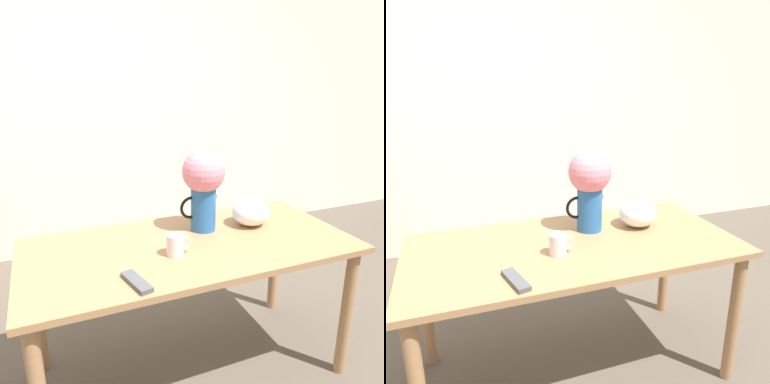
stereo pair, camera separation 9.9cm
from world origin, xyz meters
TOP-DOWN VIEW (x-y plane):
  - wall_back at (0.00, 1.99)m, footprint 8.00×0.05m
  - table at (0.23, 0.21)m, footprint 1.58×0.76m
  - flower_vase at (0.36, 0.35)m, footprint 0.24×0.22m
  - coffee_mug at (0.12, 0.12)m, footprint 0.11×0.08m
  - white_bowl at (0.62, 0.31)m, footprint 0.20×0.20m
  - remote_control at (-0.11, -0.06)m, footprint 0.09×0.19m

SIDE VIEW (x-z plane):
  - table at x=0.23m, z-range 0.27..1.02m
  - remote_control at x=-0.11m, z-range 0.74..0.76m
  - coffee_mug at x=0.12m, z-range 0.74..0.84m
  - white_bowl at x=0.62m, z-range 0.74..0.89m
  - flower_vase at x=0.36m, z-range 0.79..1.22m
  - wall_back at x=0.00m, z-range 0.00..2.60m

